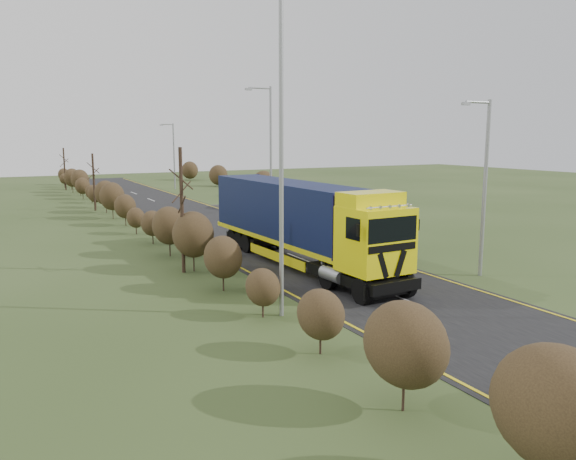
% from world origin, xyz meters
% --- Properties ---
extents(ground, '(160.00, 160.00, 0.00)m').
position_xyz_m(ground, '(0.00, 0.00, 0.00)').
color(ground, '#2F401B').
rests_on(ground, ground).
extents(road, '(8.00, 120.00, 0.02)m').
position_xyz_m(road, '(0.00, 10.00, 0.01)').
color(road, black).
rests_on(road, ground).
extents(layby, '(6.00, 18.00, 0.02)m').
position_xyz_m(layby, '(6.50, 20.00, 0.01)').
color(layby, '#2E2B28').
rests_on(layby, ground).
extents(lane_markings, '(7.52, 116.00, 0.01)m').
position_xyz_m(lane_markings, '(0.00, 9.69, 0.03)').
color(lane_markings, gold).
rests_on(lane_markings, road).
extents(hedgerow, '(2.24, 102.04, 6.05)m').
position_xyz_m(hedgerow, '(-6.00, 7.89, 1.62)').
color(hedgerow, '#302315').
rests_on(hedgerow, ground).
extents(lorry, '(3.08, 15.58, 4.32)m').
position_xyz_m(lorry, '(-0.80, 2.62, 2.45)').
color(lorry, black).
rests_on(lorry, ground).
extents(car_red_hatchback, '(2.88, 4.67, 1.48)m').
position_xyz_m(car_red_hatchback, '(6.58, 18.45, 0.74)').
color(car_red_hatchback, maroon).
rests_on(car_red_hatchback, ground).
extents(car_blue_sedan, '(1.79, 4.72, 1.54)m').
position_xyz_m(car_blue_sedan, '(5.79, 25.53, 0.77)').
color(car_blue_sedan, '#091236').
rests_on(car_blue_sedan, ground).
extents(streetlight_near, '(1.75, 0.18, 8.20)m').
position_xyz_m(streetlight_near, '(5.71, -3.16, 4.49)').
color(streetlight_near, gray).
rests_on(streetlight_near, ground).
extents(streetlight_mid, '(2.18, 0.21, 10.29)m').
position_xyz_m(streetlight_mid, '(4.64, 17.39, 5.71)').
color(streetlight_mid, gray).
rests_on(streetlight_mid, ground).
extents(streetlight_far, '(1.74, 0.18, 8.12)m').
position_xyz_m(streetlight_far, '(5.71, 46.93, 4.45)').
color(streetlight_far, gray).
rests_on(streetlight_far, ground).
extents(left_pole, '(0.16, 0.16, 11.30)m').
position_xyz_m(left_pole, '(-5.32, -4.14, 5.65)').
color(left_pole, gray).
rests_on(left_pole, ground).
extents(speed_sign, '(0.66, 0.10, 2.38)m').
position_xyz_m(speed_sign, '(4.20, 11.46, 1.67)').
color(speed_sign, gray).
rests_on(speed_sign, ground).
extents(warning_board, '(0.75, 0.11, 1.96)m').
position_xyz_m(warning_board, '(4.32, 22.22, 1.20)').
color(warning_board, gray).
rests_on(warning_board, ground).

